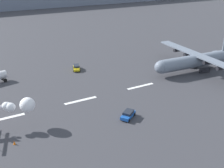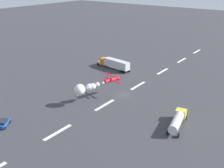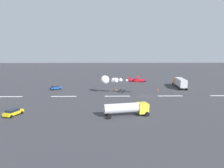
% 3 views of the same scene
% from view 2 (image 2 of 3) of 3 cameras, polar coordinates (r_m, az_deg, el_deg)
% --- Properties ---
extents(ground_plane, '(440.00, 440.00, 0.00)m').
position_cam_2_polar(ground_plane, '(79.79, 2.25, -2.23)').
color(ground_plane, '#38383D').
rests_on(ground_plane, ground).
extents(runway_stripe_0, '(8.00, 0.90, 0.01)m').
position_cam_2_polar(runway_stripe_0, '(130.68, 17.35, 6.53)').
color(runway_stripe_0, white).
rests_on(runway_stripe_0, ground).
extents(runway_stripe_1, '(8.00, 0.90, 0.01)m').
position_cam_2_polar(runway_stripe_1, '(115.29, 14.39, 4.84)').
color(runway_stripe_1, white).
rests_on(runway_stripe_1, ground).
extents(runway_stripe_2, '(8.00, 0.90, 0.01)m').
position_cam_2_polar(runway_stripe_2, '(100.44, 10.56, 2.63)').
color(runway_stripe_2, white).
rests_on(runway_stripe_2, ground).
extents(runway_stripe_3, '(8.00, 0.90, 0.01)m').
position_cam_2_polar(runway_stripe_3, '(86.38, 5.45, -0.35)').
color(runway_stripe_3, white).
rests_on(runway_stripe_3, ground).
extents(runway_stripe_4, '(8.00, 0.90, 0.01)m').
position_cam_2_polar(runway_stripe_4, '(73.59, -1.53, -4.41)').
color(runway_stripe_4, white).
rests_on(runway_stripe_4, ground).
extents(runway_stripe_5, '(8.00, 0.90, 0.01)m').
position_cam_2_polar(runway_stripe_5, '(62.84, -11.30, -9.89)').
color(runway_stripe_5, white).
rests_on(runway_stripe_5, ground).
extents(stunt_biplane_red, '(15.24, 7.77, 2.95)m').
position_cam_2_polar(stunt_biplane_red, '(73.43, -4.82, -0.60)').
color(stunt_biplane_red, red).
extents(semi_truck_orange, '(4.72, 14.89, 3.70)m').
position_cam_2_polar(semi_truck_orange, '(100.67, 0.41, 4.33)').
color(semi_truck_orange, silver).
rests_on(semi_truck_orange, ground).
extents(fuel_tanker_truck, '(10.04, 4.62, 2.90)m').
position_cam_2_polar(fuel_tanker_truck, '(64.53, 13.58, -7.38)').
color(fuel_tanker_truck, yellow).
rests_on(fuel_tanker_truck, ground).
extents(followme_car_yellow, '(4.35, 3.77, 1.52)m').
position_cam_2_polar(followme_car_yellow, '(68.40, -21.81, -7.57)').
color(followme_car_yellow, '#194CA5').
rests_on(followme_car_yellow, ground).
extents(traffic_cone_near, '(0.44, 0.44, 0.75)m').
position_cam_2_polar(traffic_cone_near, '(89.90, -0.27, 0.92)').
color(traffic_cone_near, orange).
rests_on(traffic_cone_near, ground).
extents(traffic_cone_far, '(0.44, 0.44, 0.75)m').
position_cam_2_polar(traffic_cone_far, '(79.56, -7.33, -2.18)').
color(traffic_cone_far, orange).
rests_on(traffic_cone_far, ground).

